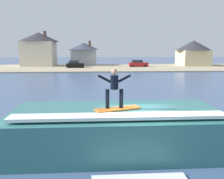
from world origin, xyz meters
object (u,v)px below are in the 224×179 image
at_px(house_with_chimney, 39,48).
at_px(house_gabled_white, 193,52).
at_px(surfer, 114,86).
at_px(car_far_shore, 138,64).
at_px(car_near_shore, 75,64).
at_px(surfboard, 118,109).
at_px(wave_crest, 117,128).
at_px(house_small_cottage, 84,53).

distance_m(house_with_chimney, house_gabled_white, 39.88).
relative_size(surfer, car_far_shore, 0.35).
distance_m(car_near_shore, car_far_shore, 15.16).
height_order(surfboard, car_far_shore, surfboard).
bearing_deg(car_far_shore, wave_crest, -100.99).
bearing_deg(house_gabled_white, surfer, -115.35).
xyz_separation_m(wave_crest, car_far_shore, (9.20, 47.39, 0.07)).
bearing_deg(wave_crest, surfer, -105.40).
bearing_deg(house_gabled_white, house_with_chimney, 177.63).
xyz_separation_m(surfer, car_far_shore, (9.34, 47.91, -1.88)).
relative_size(wave_crest, house_with_chimney, 0.89).
bearing_deg(house_gabled_white, surfboard, -115.22).
bearing_deg(house_small_cottage, house_with_chimney, -171.17).
bearing_deg(house_gabled_white, car_far_shore, -166.24).
bearing_deg(car_near_shore, house_gabled_white, 11.32).
xyz_separation_m(wave_crest, surfer, (-0.14, -0.51, 1.95)).
relative_size(car_near_shore, house_with_chimney, 0.39).
relative_size(wave_crest, surfboard, 4.67).
xyz_separation_m(wave_crest, house_small_cottage, (-4.21, 54.50, 2.60)).
bearing_deg(car_near_shore, surfboard, -82.77).
distance_m(wave_crest, surfer, 2.02).
relative_size(surfboard, house_small_cottage, 0.24).
distance_m(surfer, house_gabled_white, 57.11).
bearing_deg(car_near_shore, car_far_shore, 8.81).
xyz_separation_m(surfboard, surfer, (-0.14, 0.01, 0.93)).
xyz_separation_m(car_far_shore, house_gabled_white, (15.11, 3.70, 2.78)).
distance_m(wave_crest, car_far_shore, 48.28).
distance_m(house_with_chimney, house_small_cottage, 11.51).
xyz_separation_m(surfer, house_gabled_white, (24.45, 51.61, 0.90)).
xyz_separation_m(surfer, house_with_chimney, (-15.38, 53.25, 1.94)).
relative_size(car_near_shore, house_small_cottage, 0.49).
bearing_deg(house_small_cottage, house_gabled_white, -6.81).
height_order(house_with_chimney, house_gabled_white, house_with_chimney).
relative_size(surfer, car_near_shore, 0.40).
distance_m(wave_crest, house_small_cottage, 54.73).
height_order(surfboard, house_with_chimney, house_with_chimney).
bearing_deg(house_gabled_white, house_small_cottage, 173.19).
xyz_separation_m(wave_crest, house_with_chimney, (-15.52, 52.74, 3.89)).
bearing_deg(surfboard, wave_crest, 89.73).
distance_m(wave_crest, house_gabled_white, 56.65).
xyz_separation_m(surfboard, car_far_shore, (9.21, 47.91, -0.95)).
bearing_deg(car_near_shore, house_with_chimney, 141.76).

